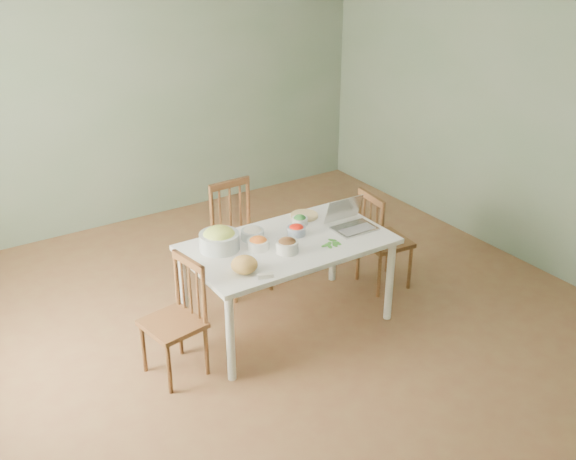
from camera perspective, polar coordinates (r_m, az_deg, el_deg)
floor at (r=5.37m, az=-1.13°, el=-7.84°), size 5.00×5.00×0.00m
wall_back at (r=6.93m, az=-12.47°, el=11.60°), size 5.00×0.00×2.70m
wall_right at (r=6.38m, az=18.47°, el=9.69°), size 0.00×5.00×2.70m
dining_table at (r=5.17m, az=-0.00°, el=-4.61°), size 1.54×0.87×0.72m
chair_far at (r=5.62m, az=-3.96°, el=-0.78°), size 0.43×0.41×0.94m
chair_left at (r=4.67m, az=-9.87°, el=-7.69°), size 0.42×0.43×0.86m
chair_right at (r=5.74m, az=8.32°, el=-0.75°), size 0.41×0.43×0.88m
bread_boule at (r=4.57m, az=-3.76°, el=-2.97°), size 0.19×0.19×0.12m
butter_stick at (r=4.52m, az=-1.95°, el=-3.94°), size 0.11×0.07×0.03m
bowl_squash at (r=4.88m, az=-5.90°, el=-0.74°), size 0.32×0.32×0.17m
bowl_carrot at (r=4.88m, az=-2.56°, el=-1.12°), size 0.18×0.18×0.09m
bowl_onion at (r=5.03m, az=-3.05°, el=-0.27°), size 0.17×0.17×0.09m
bowl_mushroom at (r=4.83m, az=-0.08°, el=-1.33°), size 0.21×0.21×0.11m
bowl_redpep at (r=5.09m, az=0.73°, el=0.02°), size 0.17×0.17×0.08m
bowl_broccoli at (r=5.26m, az=1.02°, el=0.86°), size 0.14×0.14×0.08m
flatbread at (r=5.41m, az=1.41°, el=1.25°), size 0.27×0.27×0.02m
basil_bunch at (r=4.97m, az=3.61°, el=-1.12°), size 0.18×0.18×0.02m
laptop at (r=5.17m, az=5.76°, el=1.15°), size 0.33×0.31×0.22m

